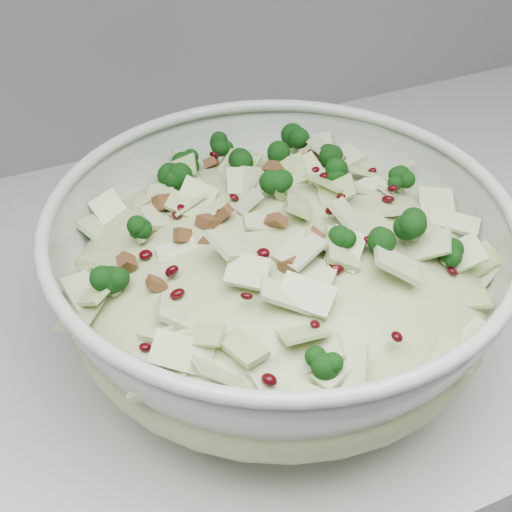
{
  "coord_description": "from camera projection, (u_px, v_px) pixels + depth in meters",
  "views": [
    {
      "loc": [
        -0.1,
        1.22,
        1.36
      ],
      "look_at": [
        0.07,
        1.6,
        1.0
      ],
      "focal_mm": 50.0,
      "sensor_mm": 36.0,
      "label": 1
    }
  ],
  "objects": [
    {
      "name": "salad",
      "position": [
        279.0,
        258.0,
        0.56
      ],
      "size": [
        0.38,
        0.38,
        0.15
      ],
      "rotation": [
        0.0,
        0.0,
        -0.13
      ],
      "color": "#B5C285",
      "rests_on": "mixing_bowl"
    },
    {
      "name": "mixing_bowl",
      "position": [
        279.0,
        280.0,
        0.57
      ],
      "size": [
        0.39,
        0.39,
        0.15
      ],
      "rotation": [
        0.0,
        0.0,
        0.08
      ],
      "color": "#AEBFB2",
      "rests_on": "counter"
    }
  ]
}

